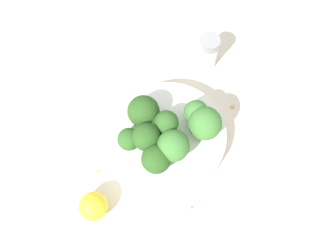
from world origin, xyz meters
The scene contains 16 objects.
ground_plane centered at (0.00, 0.00, 0.00)m, with size 3.00×3.00×0.00m, color beige.
bowl centered at (0.00, 0.00, 0.02)m, with size 0.22×0.22×0.04m, color white.
broccoli_floret_0 centered at (-0.04, 0.05, 0.07)m, with size 0.05×0.05×0.06m.
broccoli_floret_1 centered at (0.01, 0.00, 0.08)m, with size 0.04×0.04×0.06m.
broccoli_floret_2 centered at (0.00, -0.06, 0.07)m, with size 0.04×0.04×0.05m.
broccoli_floret_3 centered at (-0.03, -0.06, 0.08)m, with size 0.06×0.06×0.07m.
broccoli_floret_4 centered at (-0.04, 0.01, 0.08)m, with size 0.06×0.06×0.07m.
broccoli_floret_5 centered at (0.01, 0.02, 0.07)m, with size 0.03×0.03×0.04m.
broccoli_floret_6 centered at (0.05, 0.02, 0.08)m, with size 0.06×0.06×0.06m.
broccoli_floret_7 centered at (0.00, 0.04, 0.08)m, with size 0.05×0.05×0.06m.
broccoli_floret_8 centered at (0.01, 0.07, 0.07)m, with size 0.04×0.04×0.05m.
pepper_shaker centered at (0.12, -0.16, 0.04)m, with size 0.04×0.04×0.08m.
lemon_wedge centered at (-0.05, 0.18, 0.03)m, with size 0.05×0.05×0.05m, color yellow.
almond_crumb_0 centered at (0.00, -0.15, 0.00)m, with size 0.01×0.01×0.01m, color tan.
almond_crumb_1 centered at (0.01, 0.15, 0.00)m, with size 0.01×0.00×0.01m, color tan.
almond_crumb_2 centered at (-0.13, 0.02, 0.00)m, with size 0.01×0.00×0.01m, color olive.
Camera 1 is at (-0.19, 0.11, 0.60)m, focal length 35.00 mm.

